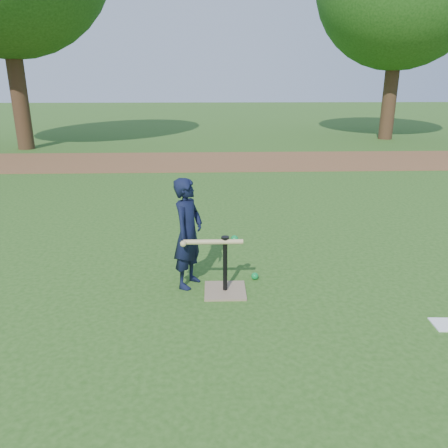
{
  "coord_description": "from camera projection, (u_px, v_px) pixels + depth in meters",
  "views": [
    {
      "loc": [
        -0.2,
        -4.33,
        2.12
      ],
      "look_at": [
        -0.03,
        0.09,
        0.65
      ],
      "focal_mm": 35.0,
      "sensor_mm": 36.0,
      "label": 1
    }
  ],
  "objects": [
    {
      "name": "batting_tee",
      "position": [
        225.0,
        282.0,
        4.55
      ],
      "size": [
        0.44,
        0.44,
        0.61
      ],
      "color": "#937A5D",
      "rests_on": "ground"
    },
    {
      "name": "wiffle_ball_ground",
      "position": [
        255.0,
        276.0,
        4.85
      ],
      "size": [
        0.08,
        0.08,
        0.08
      ],
      "primitive_type": "sphere",
      "color": "#0C8D39",
      "rests_on": "ground"
    },
    {
      "name": "child",
      "position": [
        188.0,
        233.0,
        4.56
      ],
      "size": [
        0.43,
        0.51,
        1.18
      ],
      "primitive_type": "imported",
      "rotation": [
        0.0,
        0.0,
        1.16
      ],
      "color": "black",
      "rests_on": "ground"
    },
    {
      "name": "ground",
      "position": [
        227.0,
        283.0,
        4.78
      ],
      "size": [
        80.0,
        80.0,
        0.0
      ],
      "primitive_type": "plane",
      "color": "#285116",
      "rests_on": "ground"
    },
    {
      "name": "swing_action",
      "position": [
        215.0,
        241.0,
        4.4
      ],
      "size": [
        0.63,
        0.22,
        0.09
      ],
      "color": "tan",
      "rests_on": "ground"
    },
    {
      "name": "dirt_strip",
      "position": [
        214.0,
        161.0,
        11.9
      ],
      "size": [
        24.0,
        3.0,
        0.01
      ],
      "primitive_type": "cube",
      "color": "brown",
      "rests_on": "ground"
    }
  ]
}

